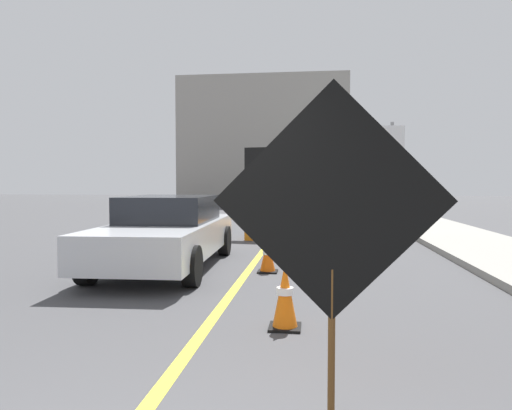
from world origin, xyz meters
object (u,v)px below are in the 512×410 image
at_px(box_truck, 354,178).
at_px(traffic_cone_mid_lane, 268,255).
at_px(traffic_cone_near_sign, 285,296).
at_px(traffic_cone_far_lane, 270,236).
at_px(roadwork_sign, 333,208).
at_px(arrow_board_trailer, 270,222).
at_px(pickup_car, 168,231).
at_px(highway_guide_sign, 377,151).

bearing_deg(box_truck, traffic_cone_mid_lane, -103.87).
height_order(box_truck, traffic_cone_mid_lane, box_truck).
xyz_separation_m(traffic_cone_near_sign, traffic_cone_far_lane, (-0.74, 6.37, -0.06)).
xyz_separation_m(roadwork_sign, traffic_cone_mid_lane, (-0.95, 5.27, -1.15)).
xyz_separation_m(arrow_board_trailer, traffic_cone_near_sign, (0.96, -8.70, -0.11)).
distance_m(pickup_car, highway_guide_sign, 19.27).
relative_size(traffic_cone_near_sign, traffic_cone_far_lane, 1.20).
height_order(roadwork_sign, traffic_cone_far_lane, roadwork_sign).
xyz_separation_m(roadwork_sign, box_truck, (1.37, 14.68, 0.36)).
bearing_deg(arrow_board_trailer, highway_guide_sign, 69.55).
bearing_deg(traffic_cone_near_sign, arrow_board_trailer, 96.27).
distance_m(box_truck, traffic_cone_far_lane, 6.99).
relative_size(highway_guide_sign, traffic_cone_near_sign, 6.65).
relative_size(roadwork_sign, pickup_car, 0.47).
relative_size(traffic_cone_near_sign, traffic_cone_mid_lane, 1.16).
height_order(highway_guide_sign, traffic_cone_mid_lane, highway_guide_sign).
bearing_deg(traffic_cone_near_sign, traffic_cone_far_lane, 96.66).
xyz_separation_m(pickup_car, traffic_cone_mid_lane, (1.98, -0.30, -0.38)).
bearing_deg(traffic_cone_far_lane, box_truck, 68.00).
bearing_deg(box_truck, traffic_cone_near_sign, -98.12).
relative_size(box_truck, pickup_car, 1.33).
height_order(box_truck, traffic_cone_near_sign, box_truck).
bearing_deg(traffic_cone_mid_lane, box_truck, 76.13).
height_order(traffic_cone_near_sign, traffic_cone_mid_lane, traffic_cone_near_sign).
distance_m(arrow_board_trailer, box_truck, 5.05).
relative_size(roadwork_sign, traffic_cone_near_sign, 3.11).
height_order(highway_guide_sign, traffic_cone_near_sign, highway_guide_sign).
bearing_deg(traffic_cone_near_sign, pickup_car, 124.80).
height_order(roadwork_sign, pickup_car, roadwork_sign).
bearing_deg(traffic_cone_near_sign, traffic_cone_mid_lane, 98.90).
relative_size(arrow_board_trailer, traffic_cone_far_lane, 4.33).
height_order(pickup_car, traffic_cone_near_sign, pickup_car).
relative_size(highway_guide_sign, traffic_cone_mid_lane, 7.75).
bearing_deg(traffic_cone_mid_lane, roadwork_sign, -79.75).
bearing_deg(traffic_cone_far_lane, pickup_car, -122.06).
distance_m(highway_guide_sign, traffic_cone_far_lane, 16.18).
bearing_deg(traffic_cone_mid_lane, pickup_car, 171.28).
distance_m(arrow_board_trailer, traffic_cone_mid_lane, 5.44).
bearing_deg(highway_guide_sign, traffic_cone_far_lane, -106.81).
bearing_deg(box_truck, highway_guide_sign, 77.08).
bearing_deg(traffic_cone_far_lane, traffic_cone_near_sign, -83.34).
distance_m(box_truck, traffic_cone_mid_lane, 9.82).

